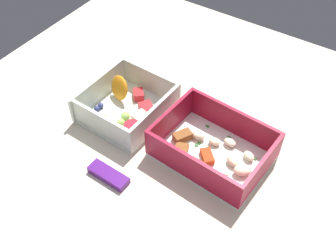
% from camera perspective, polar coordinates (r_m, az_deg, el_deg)
% --- Properties ---
extents(table_surface, '(0.80, 0.80, 0.02)m').
position_cam_1_polar(table_surface, '(0.71, -0.79, -1.31)').
color(table_surface, beige).
rests_on(table_surface, ground).
extents(pasta_container, '(0.19, 0.14, 0.06)m').
position_cam_1_polar(pasta_container, '(0.66, 6.34, -3.32)').
color(pasta_container, white).
rests_on(pasta_container, table_surface).
extents(fruit_bowl, '(0.14, 0.15, 0.06)m').
position_cam_1_polar(fruit_bowl, '(0.73, -5.85, 2.66)').
color(fruit_bowl, silver).
rests_on(fruit_bowl, table_surface).
extents(candy_bar, '(0.07, 0.03, 0.01)m').
position_cam_1_polar(candy_bar, '(0.65, -8.47, -6.94)').
color(candy_bar, '#51197A').
rests_on(candy_bar, table_surface).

